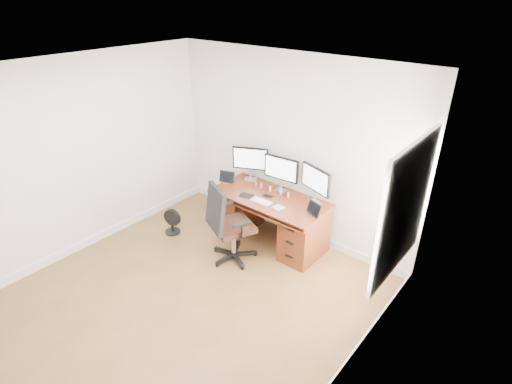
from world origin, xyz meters
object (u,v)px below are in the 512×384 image
Objects in this scene: floor_fan at (172,222)px; keyboard at (261,201)px; office_chair at (230,236)px; desk at (270,217)px; monitor_center at (281,170)px.

keyboard is (1.29, 0.59, 0.56)m from floor_fan.
office_chair is 1.16m from floor_fan.
keyboard reaches higher than desk.
monitor_center is at bearing 88.36° from keyboard.
floor_fan is 1.89m from monitor_center.
office_chair is at bearing -11.12° from floor_fan.
floor_fan is at bearing -145.79° from monitor_center.
monitor_center reaches higher than floor_fan.
monitor_center is 1.82× the size of keyboard.
office_chair is at bearing -107.57° from keyboard.
desk is at bearing 87.98° from keyboard.
keyboard reaches higher than floor_fan.
floor_fan is (-1.29, -0.80, -0.21)m from desk.
office_chair is at bearing -101.76° from desk.
floor_fan is 1.34× the size of keyboard.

